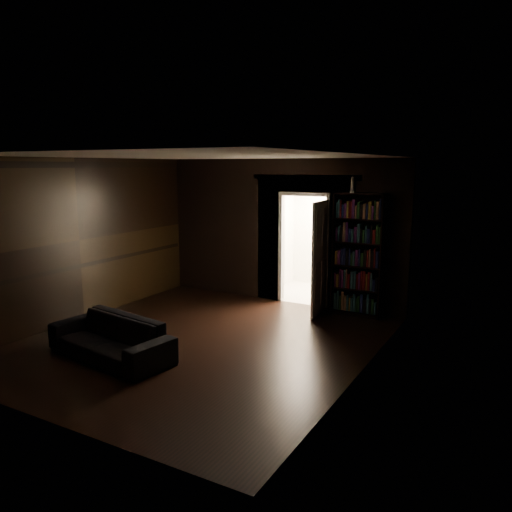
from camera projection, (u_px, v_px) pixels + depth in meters
The scene contains 9 objects.
ground at pixel (200, 342), 7.64m from camera, with size 5.50×5.50×0.00m, color black.
room_walls at pixel (235, 226), 8.26m from camera, with size 5.02×5.61×2.84m.
kitchen_alcove at pixel (325, 236), 10.50m from camera, with size 2.20×1.80×2.60m.
sofa at pixel (110, 332), 6.98m from camera, with size 1.95×0.84×0.75m, color black.
bookshelf at pixel (358, 255), 8.88m from camera, with size 0.90×0.32×2.20m, color black.
refrigerator at pixel (356, 254), 10.49m from camera, with size 0.74×0.68×1.65m, color silver.
door at pixel (320, 258), 8.95m from camera, with size 0.85×0.05×2.05m, color silver.
figurine at pixel (353, 185), 8.70m from camera, with size 0.09×0.09×0.27m, color white.
bottles at pixel (353, 208), 10.38m from camera, with size 0.68×0.08×0.28m, color black.
Camera 1 is at (4.30, -5.93, 2.67)m, focal length 35.00 mm.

